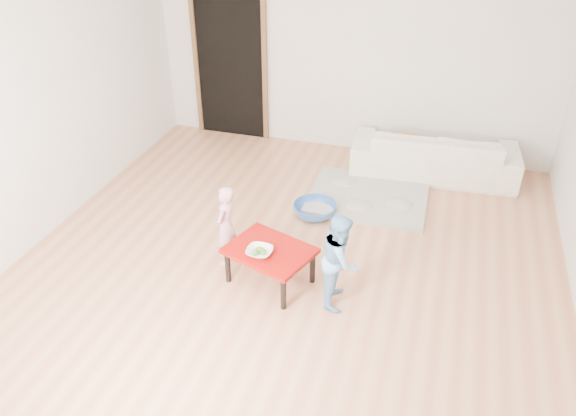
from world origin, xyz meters
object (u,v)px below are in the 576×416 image
at_px(child_pink, 226,226).
at_px(bowl, 259,252).
at_px(sofa, 434,153).
at_px(red_table, 270,265).
at_px(child_blue, 340,260).
at_px(basin, 315,210).

bearing_deg(child_pink, bowl, 58.15).
xyz_separation_m(sofa, child_pink, (-1.71, -2.32, 0.12)).
height_order(red_table, child_pink, child_pink).
distance_m(child_pink, child_blue, 1.15).
xyz_separation_m(red_table, bowl, (-0.06, -0.10, 0.21)).
relative_size(red_table, child_blue, 0.84).
distance_m(sofa, child_blue, 2.62).
relative_size(child_pink, basin, 1.72).
xyz_separation_m(sofa, child_blue, (-0.58, -2.55, 0.14)).
xyz_separation_m(child_pink, child_blue, (1.12, -0.23, 0.03)).
bearing_deg(bowl, red_table, 59.68).
bearing_deg(sofa, red_table, 60.15).
height_order(red_table, bowl, bowl).
height_order(red_table, basin, red_table).
xyz_separation_m(child_pink, basin, (0.59, 1.00, -0.32)).
height_order(bowl, child_blue, child_blue).
height_order(bowl, basin, bowl).
distance_m(sofa, child_pink, 2.88).
height_order(child_pink, basin, child_pink).
height_order(sofa, bowl, sofa).
distance_m(bowl, child_blue, 0.70).
bearing_deg(red_table, bowl, -120.32).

